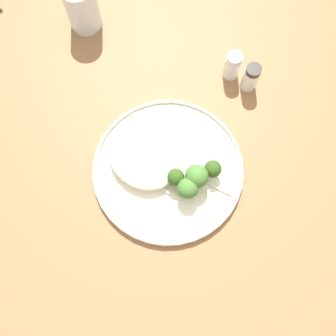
% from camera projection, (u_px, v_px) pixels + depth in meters
% --- Properties ---
extents(ground, '(6.00, 6.00, 0.00)m').
position_uv_depth(ground, '(167.00, 209.00, 1.48)').
color(ground, '#2D2B28').
extents(wooden_dining_table, '(1.40, 1.00, 0.74)m').
position_uv_depth(wooden_dining_table, '(166.00, 155.00, 0.84)').
color(wooden_dining_table, brown).
rests_on(wooden_dining_table, ground).
extents(dinner_plate, '(0.29, 0.29, 0.02)m').
position_uv_depth(dinner_plate, '(168.00, 170.00, 0.74)').
color(dinner_plate, beige).
rests_on(dinner_plate, wooden_dining_table).
extents(noodle_bed, '(0.14, 0.11, 0.04)m').
position_uv_depth(noodle_bed, '(142.00, 160.00, 0.73)').
color(noodle_bed, beige).
rests_on(noodle_bed, dinner_plate).
extents(seared_scallop_center_golden, '(0.02, 0.02, 0.01)m').
position_uv_depth(seared_scallop_center_golden, '(150.00, 179.00, 0.73)').
color(seared_scallop_center_golden, '#DBB77A').
rests_on(seared_scallop_center_golden, dinner_plate).
extents(seared_scallop_left_edge, '(0.03, 0.03, 0.01)m').
position_uv_depth(seared_scallop_left_edge, '(139.00, 140.00, 0.75)').
color(seared_scallop_left_edge, '#E5C689').
rests_on(seared_scallop_left_edge, dinner_plate).
extents(seared_scallop_tilted_round, '(0.03, 0.03, 0.01)m').
position_uv_depth(seared_scallop_tilted_round, '(162.00, 152.00, 0.74)').
color(seared_scallop_tilted_round, '#DBB77A').
rests_on(seared_scallop_tilted_round, dinner_plate).
extents(seared_scallop_rear_pale, '(0.03, 0.03, 0.02)m').
position_uv_depth(seared_scallop_rear_pale, '(127.00, 146.00, 0.74)').
color(seared_scallop_rear_pale, '#E5C689').
rests_on(seared_scallop_rear_pale, dinner_plate).
extents(seared_scallop_large_seared, '(0.02, 0.02, 0.01)m').
position_uv_depth(seared_scallop_large_seared, '(124.00, 175.00, 0.73)').
color(seared_scallop_large_seared, beige).
rests_on(seared_scallop_large_seared, dinner_plate).
extents(seared_scallop_front_small, '(0.02, 0.02, 0.02)m').
position_uv_depth(seared_scallop_front_small, '(130.00, 164.00, 0.73)').
color(seared_scallop_front_small, beige).
rests_on(seared_scallop_front_small, dinner_plate).
extents(broccoli_floret_front_edge, '(0.04, 0.04, 0.06)m').
position_uv_depth(broccoli_floret_front_edge, '(197.00, 177.00, 0.70)').
color(broccoli_floret_front_edge, '#7A994C').
rests_on(broccoli_floret_front_edge, dinner_plate).
extents(broccoli_floret_split_head, '(0.04, 0.04, 0.06)m').
position_uv_depth(broccoli_floret_split_head, '(188.00, 189.00, 0.70)').
color(broccoli_floret_split_head, '#89A356').
rests_on(broccoli_floret_split_head, dinner_plate).
extents(broccoli_floret_near_rim, '(0.03, 0.03, 0.05)m').
position_uv_depth(broccoli_floret_near_rim, '(213.00, 169.00, 0.71)').
color(broccoli_floret_near_rim, '#89A356').
rests_on(broccoli_floret_near_rim, dinner_plate).
extents(broccoli_floret_beside_noodles, '(0.03, 0.03, 0.05)m').
position_uv_depth(broccoli_floret_beside_noodles, '(176.00, 177.00, 0.71)').
color(broccoli_floret_beside_noodles, '#89A356').
rests_on(broccoli_floret_beside_noodles, dinner_plate).
extents(onion_sliver_curled_piece, '(0.06, 0.01, 0.00)m').
position_uv_depth(onion_sliver_curled_piece, '(168.00, 192.00, 0.72)').
color(onion_sliver_curled_piece, silver).
rests_on(onion_sliver_curled_piece, dinner_plate).
extents(onion_sliver_pale_crescent, '(0.05, 0.02, 0.00)m').
position_uv_depth(onion_sliver_pale_crescent, '(220.00, 189.00, 0.73)').
color(onion_sliver_pale_crescent, silver).
rests_on(onion_sliver_pale_crescent, dinner_plate).
extents(onion_sliver_long_sliver, '(0.04, 0.05, 0.00)m').
position_uv_depth(onion_sliver_long_sliver, '(210.00, 205.00, 0.72)').
color(onion_sliver_long_sliver, silver).
rests_on(onion_sliver_long_sliver, dinner_plate).
extents(water_glass, '(0.07, 0.07, 0.11)m').
position_uv_depth(water_glass, '(82.00, 9.00, 0.80)').
color(water_glass, silver).
rests_on(water_glass, wooden_dining_table).
extents(salt_shaker, '(0.03, 0.03, 0.07)m').
position_uv_depth(salt_shaker, '(232.00, 66.00, 0.78)').
color(salt_shaker, white).
rests_on(salt_shaker, wooden_dining_table).
extents(pepper_shaker, '(0.03, 0.03, 0.07)m').
position_uv_depth(pepper_shaker, '(251.00, 77.00, 0.77)').
color(pepper_shaker, white).
rests_on(pepper_shaker, wooden_dining_table).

